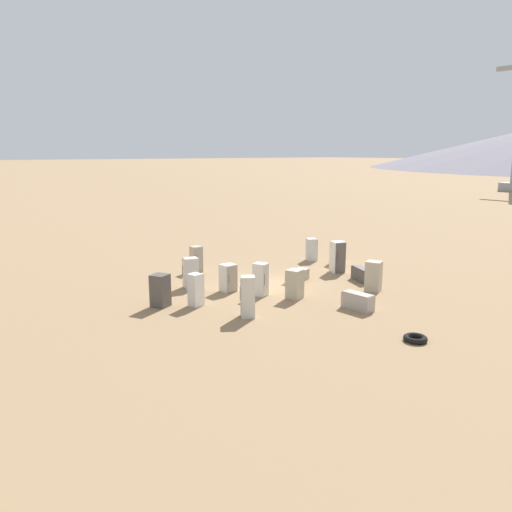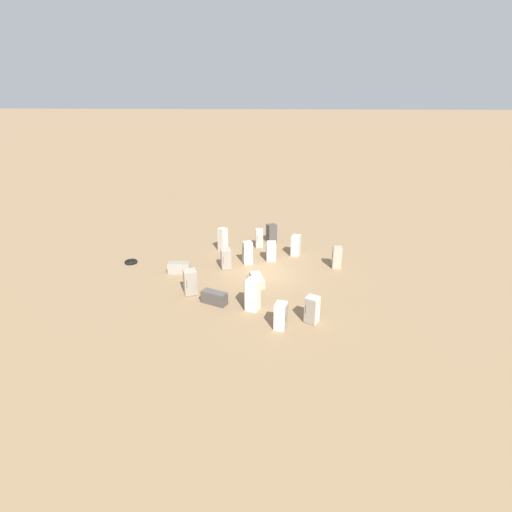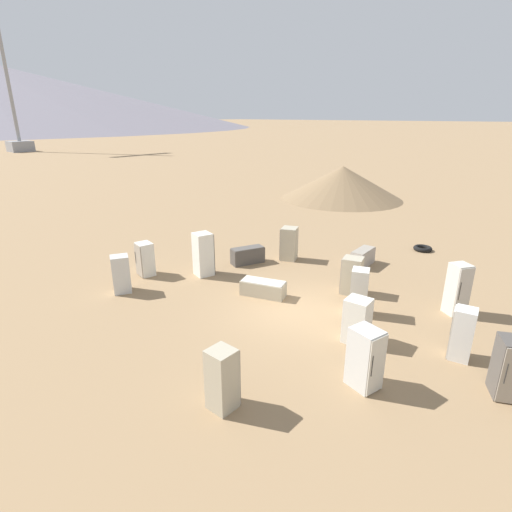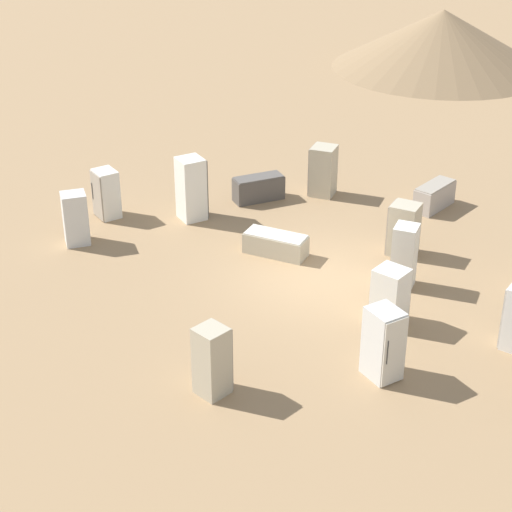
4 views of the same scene
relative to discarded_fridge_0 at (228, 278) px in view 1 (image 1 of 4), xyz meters
name	(u,v)px [view 1 (image 1 of 4)]	position (x,y,z in m)	size (l,w,h in m)	color
ground_plane	(272,284)	(-0.24, -2.81, -0.73)	(1000.00, 1000.00, 0.00)	#937551
discarded_fridge_0	(228,278)	(0.00, 0.00, 0.00)	(0.79, 0.79, 1.46)	silver
discarded_fridge_1	(160,291)	(-0.30, 4.10, 0.06)	(1.03, 1.00, 1.58)	#4C4742
discarded_fridge_2	(358,301)	(-6.25, -3.17, -0.34)	(1.58, 0.73, 0.79)	#A89E93
discarded_fridge_3	(312,250)	(3.01, -8.80, 0.03)	(0.88, 0.88, 1.53)	silver
discarded_fridge_4	(338,252)	(1.36, -9.66, 0.01)	(0.75, 0.83, 1.49)	silver
discarded_fridge_5	(295,284)	(-3.11, -1.98, 0.01)	(0.89, 0.94, 1.49)	#B2A88E
discarded_fridge_6	(374,276)	(-4.55, -6.27, 0.07)	(1.01, 1.00, 1.61)	#B2A88E
discarded_fridge_7	(248,297)	(-4.06, 1.65, 0.21)	(0.83, 0.85, 1.88)	beige
discarded_fridge_8	(191,273)	(1.83, 1.24, 0.10)	(0.78, 0.90, 1.66)	silver
discarded_fridge_9	(196,290)	(-1.22, 2.67, 0.06)	(0.68, 0.70, 1.59)	white
discarded_fridge_10	(362,274)	(-2.78, -7.37, -0.34)	(1.69, 1.11, 0.79)	#4C4742
discarded_fridge_11	(297,276)	(-0.56, -4.39, -0.42)	(1.25, 1.87, 0.62)	#B2A88E
discarded_fridge_12	(196,259)	(4.86, -0.87, 0.07)	(0.67, 0.63, 1.60)	#B2A88E
discarded_fridge_13	(338,257)	(-0.41, -7.79, 0.23)	(0.91, 0.89, 1.92)	silver
discarded_fridge_14	(261,279)	(-1.69, -0.88, 0.13)	(0.83, 0.78, 1.71)	silver
scrap_tire	(415,338)	(-10.39, -1.91, -0.62)	(0.94, 0.94, 0.22)	black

